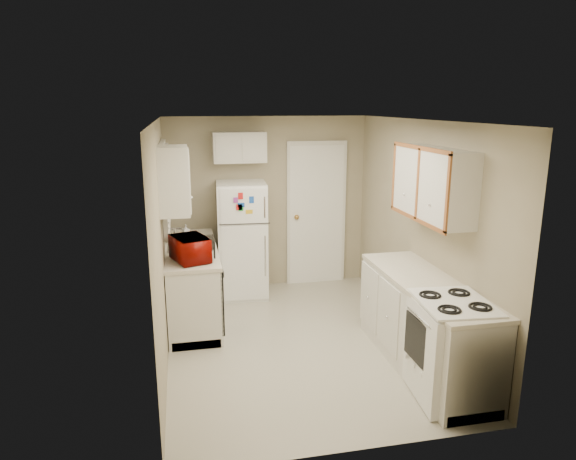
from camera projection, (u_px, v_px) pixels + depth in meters
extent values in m
plane|color=beige|center=(297.00, 341.00, 5.70)|extent=(3.80, 3.80, 0.00)
plane|color=white|center=(298.00, 121.00, 5.12)|extent=(3.80, 3.80, 0.00)
plane|color=tan|center=(162.00, 244.00, 5.13)|extent=(3.80, 3.80, 0.00)
plane|color=tan|center=(421.00, 230.00, 5.69)|extent=(3.80, 3.80, 0.00)
plane|color=tan|center=(268.00, 203.00, 7.22)|extent=(2.80, 2.80, 0.00)
plane|color=tan|center=(358.00, 303.00, 3.61)|extent=(2.80, 2.80, 0.00)
cube|color=silver|center=(193.00, 283.00, 6.23)|extent=(0.60, 1.80, 0.90)
cube|color=black|center=(221.00, 295.00, 5.71)|extent=(0.03, 0.58, 0.72)
cube|color=gray|center=(191.00, 247.00, 6.27)|extent=(0.54, 0.74, 0.16)
imported|color=#9E0D04|center=(190.00, 247.00, 5.56)|extent=(0.54, 0.41, 0.32)
imported|color=beige|center=(186.00, 230.00, 6.55)|extent=(0.10, 0.10, 0.16)
cube|color=silver|center=(166.00, 188.00, 6.04)|extent=(0.10, 0.98, 1.08)
cube|color=silver|center=(174.00, 181.00, 5.23)|extent=(0.30, 0.45, 0.70)
cube|color=white|center=(242.00, 240.00, 6.90)|extent=(0.68, 0.66, 1.56)
cube|color=silver|center=(239.00, 147.00, 6.80)|extent=(0.70, 0.30, 0.40)
cube|color=white|center=(316.00, 214.00, 7.36)|extent=(0.86, 0.06, 2.08)
cube|color=silver|center=(424.00, 324.00, 5.05)|extent=(0.60, 2.00, 0.90)
cube|color=white|center=(450.00, 352.00, 4.52)|extent=(0.66, 0.78, 0.89)
cube|color=silver|center=(433.00, 184.00, 5.04)|extent=(0.30, 1.20, 0.70)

